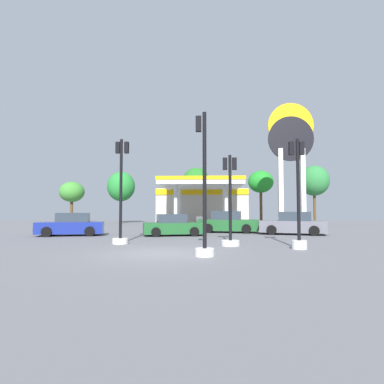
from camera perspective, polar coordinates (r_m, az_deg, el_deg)
The scene contains 16 objects.
ground_plane at distance 12.67m, azimuth -5.52°, elevation -10.59°, with size 90.00×90.00×0.00m, color slate.
gas_station at distance 35.86m, azimuth 1.79°, elevation -2.29°, with size 9.61×13.78×4.43m.
station_pole_sign at distance 31.63m, azimuth 16.91°, elevation 7.28°, with size 4.15×0.56×11.58m.
car_0 at distance 21.21m, azimuth -3.29°, elevation -5.93°, with size 4.16×2.48×1.39m.
car_1 at distance 24.45m, azimuth 6.32°, elevation -5.37°, with size 4.65×2.57×1.58m.
car_2 at distance 22.62m, azimuth -20.38°, elevation -5.48°, with size 4.41×2.67×1.47m.
car_3 at distance 23.27m, azimuth 17.24°, elevation -5.39°, with size 4.62×2.87×1.54m.
traffic_signal_0 at distance 16.42m, azimuth -12.32°, elevation -2.29°, with size 0.76×0.76×5.15m.
traffic_signal_1 at distance 11.70m, azimuth 2.08°, elevation -2.85°, with size 0.68×0.70×5.19m.
traffic_signal_2 at distance 15.24m, azimuth 6.70°, elevation -4.02°, with size 0.83×0.83×4.21m.
traffic_signal_3 at distance 14.60m, azimuth 18.08°, elevation -2.40°, with size 0.65×0.67×4.70m.
tree_0 at distance 45.41m, azimuth -20.26°, elevation -0.02°, with size 3.21×3.21×5.40m.
tree_1 at distance 43.11m, azimuth -12.29°, elevation 0.92°, with size 3.55×3.55×6.65m.
tree_2 at distance 39.57m, azimuth 0.72°, elevation 1.68°, with size 3.34×3.34×6.83m.
tree_3 at distance 40.39m, azimuth 11.92°, elevation 1.69°, with size 3.05×3.05×6.45m.
tree_4 at distance 41.29m, azimuth 20.56°, elevation 1.83°, with size 3.50×3.50×6.96m.
Camera 1 is at (1.76, -12.44, 1.62)m, focal length 30.51 mm.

